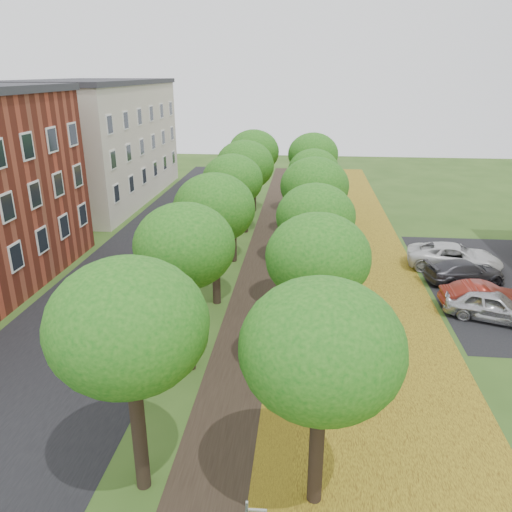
% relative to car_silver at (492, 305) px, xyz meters
% --- Properties ---
extents(ground, '(120.00, 120.00, 0.00)m').
position_rel_car_silver_xyz_m(ground, '(-11.00, -11.52, -0.72)').
color(ground, '#2D4C19').
rests_on(ground, ground).
extents(street_asphalt, '(8.00, 70.00, 0.01)m').
position_rel_car_silver_xyz_m(street_asphalt, '(-18.50, 3.48, -0.72)').
color(street_asphalt, black).
rests_on(street_asphalt, ground).
extents(footpath, '(3.20, 70.00, 0.01)m').
position_rel_car_silver_xyz_m(footpath, '(-11.00, 3.48, -0.71)').
color(footpath, black).
rests_on(footpath, ground).
extents(leaf_verge, '(7.50, 70.00, 0.01)m').
position_rel_car_silver_xyz_m(leaf_verge, '(-6.00, 3.48, -0.71)').
color(leaf_verge, gold).
rests_on(leaf_verge, ground).
extents(parking_lot, '(9.00, 16.00, 0.01)m').
position_rel_car_silver_xyz_m(parking_lot, '(2.50, 4.48, -0.72)').
color(parking_lot, black).
rests_on(parking_lot, ground).
extents(tree_row_west, '(3.76, 33.76, 6.43)m').
position_rel_car_silver_xyz_m(tree_row_west, '(-13.20, 3.48, 4.08)').
color(tree_row_west, black).
rests_on(tree_row_west, ground).
extents(tree_row_east, '(3.76, 33.76, 6.43)m').
position_rel_car_silver_xyz_m(tree_row_east, '(-8.40, 3.48, 4.08)').
color(tree_row_east, black).
rests_on(tree_row_east, ground).
extents(building_cream, '(10.30, 20.30, 10.40)m').
position_rel_car_silver_xyz_m(building_cream, '(-28.00, 21.48, 4.49)').
color(building_cream, beige).
rests_on(building_cream, ground).
extents(car_silver, '(4.55, 3.01, 1.44)m').
position_rel_car_silver_xyz_m(car_silver, '(0.00, 0.00, 0.00)').
color(car_silver, '#B6B6BB').
rests_on(car_silver, ground).
extents(car_red, '(4.19, 1.53, 1.37)m').
position_rel_car_silver_xyz_m(car_red, '(0.00, 0.93, -0.03)').
color(car_red, maroon).
rests_on(car_red, ground).
extents(car_grey, '(4.65, 2.72, 1.26)m').
position_rel_car_silver_xyz_m(car_grey, '(0.04, 4.40, -0.09)').
color(car_grey, '#343439').
rests_on(car_grey, ground).
extents(car_white, '(5.67, 3.23, 1.49)m').
position_rel_car_silver_xyz_m(car_white, '(0.00, 6.50, 0.03)').
color(car_white, silver).
rests_on(car_white, ground).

